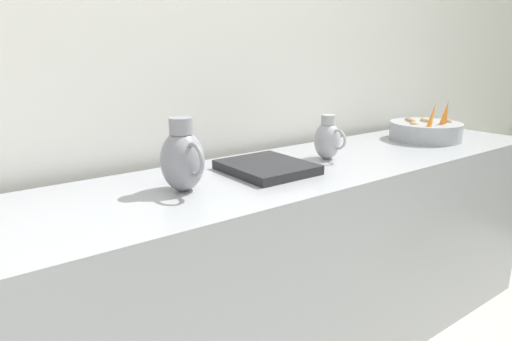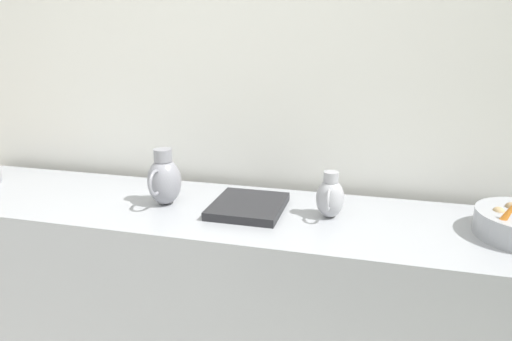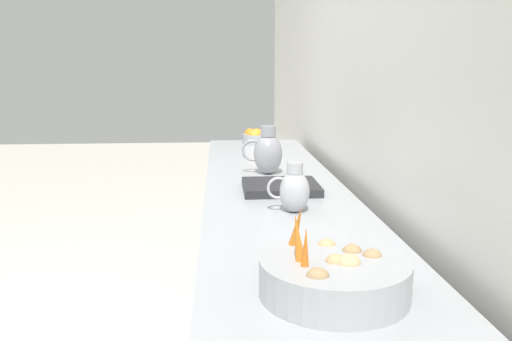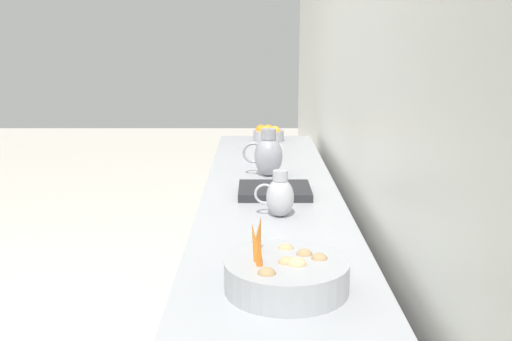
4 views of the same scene
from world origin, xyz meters
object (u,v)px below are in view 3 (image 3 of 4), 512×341
at_px(vegetable_colander, 333,276).
at_px(metal_pitcher_tall, 267,152).
at_px(orange_bowl, 257,137).
at_px(metal_pitcher_short, 294,190).

bearing_deg(vegetable_colander, metal_pitcher_tall, -89.05).
height_order(vegetable_colander, orange_bowl, vegetable_colander).
xyz_separation_m(vegetable_colander, orange_bowl, (0.00, -2.53, 0.00)).
distance_m(vegetable_colander, metal_pitcher_tall, 1.47).
relative_size(orange_bowl, metal_pitcher_short, 1.10).
relative_size(vegetable_colander, orange_bowl, 1.73).
xyz_separation_m(vegetable_colander, metal_pitcher_tall, (0.02, -1.46, 0.06)).
height_order(vegetable_colander, metal_pitcher_tall, metal_pitcher_tall).
relative_size(orange_bowl, metal_pitcher_tall, 0.85).
bearing_deg(vegetable_colander, orange_bowl, -89.96).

